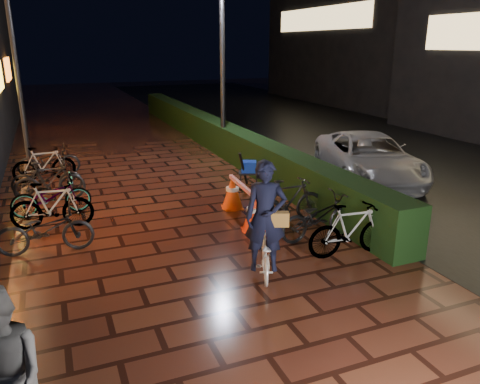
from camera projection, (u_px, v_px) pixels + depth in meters
name	position (u px, v px, depth m)	size (l,w,h in m)	color
ground	(190.00, 249.00, 8.55)	(80.00, 80.00, 0.00)	#381911
asphalt_road	(399.00, 152.00, 16.20)	(11.00, 60.00, 0.01)	black
hedge	(215.00, 134.00, 16.65)	(0.70, 20.00, 1.00)	black
bystander_person	(2.00, 380.00, 3.98)	(0.82, 0.64, 1.70)	#575659
van	(368.00, 158.00, 12.67)	(2.07, 4.50, 1.25)	#A7A7AC
lamp_post_hedge	(222.00, 56.00, 14.45)	(0.54, 0.30, 5.85)	black
lamp_post_sf	(16.00, 69.00, 13.62)	(0.50, 0.14, 5.23)	black
cyclist	(265.00, 234.00, 7.40)	(0.94, 1.41, 1.91)	white
traffic_barrier	(242.00, 202.00, 9.90)	(0.58, 1.91, 0.77)	#FF320D
cart_assembly	(248.00, 168.00, 12.11)	(0.69, 0.60, 0.98)	black
parked_bikes_storefront	(48.00, 185.00, 10.85)	(1.83, 6.18, 0.97)	black
parked_bikes_hedge	(318.00, 215.00, 8.88)	(1.91, 2.33, 0.97)	black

